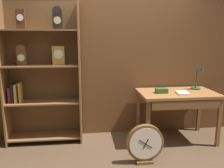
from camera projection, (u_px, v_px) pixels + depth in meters
back_wood_panel at (117, 56)px, 3.79m from camera, size 4.80×0.05×2.60m
bookshelf at (42, 74)px, 3.51m from camera, size 1.12×0.37×2.13m
workbench at (178, 98)px, 3.58m from camera, size 1.17×0.71×0.78m
desk_lamp at (199, 77)px, 3.72m from camera, size 0.19×0.19×0.40m
toolbox_small at (162, 91)px, 3.52m from camera, size 0.17×0.12×0.07m
open_repair_manual at (183, 93)px, 3.46m from camera, size 0.19×0.24×0.02m
round_clock_large at (145, 144)px, 2.98m from camera, size 0.49×0.11×0.53m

